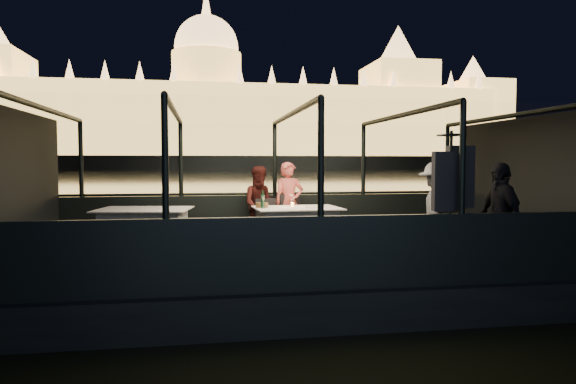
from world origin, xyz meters
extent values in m
plane|color=black|center=(0.00, 80.00, 0.00)|extent=(500.00, 500.00, 0.00)
cube|color=black|center=(0.00, 0.00, 0.00)|extent=(8.60, 4.40, 1.00)
cube|color=black|center=(0.00, 0.00, 0.48)|extent=(8.00, 4.00, 0.04)
cube|color=black|center=(0.00, 2.00, 0.95)|extent=(8.00, 0.08, 0.90)
cube|color=black|center=(0.00, -2.00, 0.95)|extent=(8.00, 0.08, 0.90)
cube|color=#423D33|center=(0.00, 210.00, 1.00)|extent=(400.00, 140.00, 6.00)
cube|color=silver|center=(0.21, 0.71, 0.89)|extent=(1.51, 1.13, 0.77)
cube|color=silver|center=(-2.34, 0.71, 0.89)|extent=(1.62, 1.27, 0.78)
cube|color=black|center=(-0.25, 1.22, 0.95)|extent=(0.50, 0.50, 0.86)
cube|color=black|center=(0.23, 1.40, 0.95)|extent=(0.57, 0.57, 0.93)
imported|color=#D95A4F|center=(0.22, 1.59, 1.25)|extent=(0.60, 0.43, 1.55)
imported|color=#3A1310|center=(-0.31, 1.65, 1.25)|extent=(0.73, 0.57, 1.47)
imported|color=silver|center=(1.99, -1.01, 1.35)|extent=(0.93, 1.16, 1.58)
imported|color=black|center=(2.62, -1.53, 1.35)|extent=(0.38, 0.91, 1.55)
cylinder|color=#13361B|center=(-0.39, 0.65, 1.42)|extent=(0.07, 0.07, 0.30)
cylinder|color=brown|center=(-0.39, 0.78, 1.31)|extent=(0.24, 0.24, 0.09)
cylinder|color=#FC993F|center=(0.15, 0.85, 1.31)|extent=(0.07, 0.07, 0.08)
cylinder|color=white|center=(0.45, 0.57, 1.27)|extent=(0.29, 0.29, 0.02)
cylinder|color=white|center=(-0.36, 0.89, 1.27)|extent=(0.23, 0.23, 0.01)
camera|label=1|loc=(-1.37, -7.94, 2.04)|focal=32.00mm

